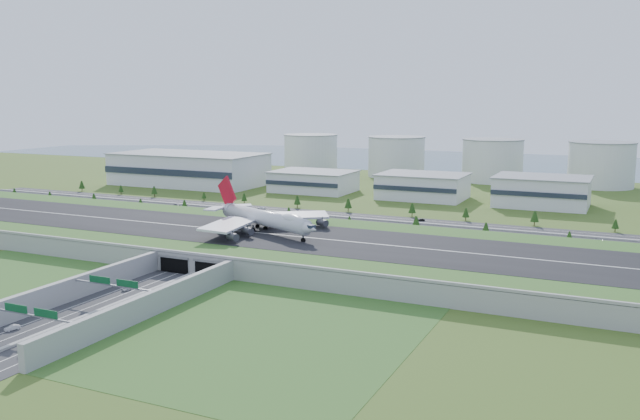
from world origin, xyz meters
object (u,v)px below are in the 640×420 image
at_px(car_5, 421,220).
at_px(car_7, 261,208).
at_px(boeing_747, 264,218).
at_px(car_4, 177,205).
at_px(car_2, 172,292).
at_px(car_3, 33,355).
at_px(car_1, 12,328).
at_px(fuel_tank_a, 311,154).
at_px(car_6, 600,241).
at_px(car_0, 127,289).

bearing_deg(car_5, car_7, -111.15).
distance_m(boeing_747, car_4, 143.43).
height_order(car_2, car_3, car_3).
xyz_separation_m(car_2, car_4, (-120.85, 164.85, 0.04)).
bearing_deg(car_1, fuel_tank_a, 121.36).
height_order(car_1, car_6, car_6).
bearing_deg(car_1, car_4, 132.21).
distance_m(car_0, car_1, 48.37).
xyz_separation_m(fuel_tank_a, car_1, (108.68, -437.48, -16.61)).
height_order(car_0, car_5, car_0).
height_order(boeing_747, car_6, boeing_747).
distance_m(car_0, car_3, 65.57).
height_order(car_5, car_7, car_7).
xyz_separation_m(car_3, car_4, (-124.09, 230.66, -0.07)).
xyz_separation_m(car_0, car_4, (-103.11, 168.54, 0.08)).
xyz_separation_m(car_1, car_5, (60.75, 231.60, -0.11)).
bearing_deg(car_1, car_3, -12.66).
xyz_separation_m(fuel_tank_a, car_6, (265.59, -225.32, -16.56)).
xyz_separation_m(car_3, car_7, (-67.01, 242.02, 0.02)).
xyz_separation_m(car_6, car_7, (-200.03, 16.03, 0.03)).
distance_m(car_0, car_4, 197.57).
xyz_separation_m(car_0, car_5, (57.83, 183.32, -0.02)).
xyz_separation_m(car_5, car_7, (-103.87, -3.41, 0.19)).
relative_size(car_3, car_4, 1.28).
distance_m(boeing_747, car_2, 80.74).
relative_size(car_4, car_5, 1.12).
xyz_separation_m(car_4, car_7, (57.07, 11.37, 0.08)).
xyz_separation_m(fuel_tank_a, car_0, (111.60, -389.19, -16.70)).
height_order(car_0, car_1, car_1).
distance_m(car_4, car_7, 58.19).
bearing_deg(car_7, car_1, 8.00).
xyz_separation_m(boeing_747, car_0, (-11.15, -82.95, -13.96)).
height_order(car_0, car_2, car_2).
bearing_deg(car_7, car_0, 11.65).
distance_m(boeing_747, car_1, 132.71).
distance_m(car_0, car_7, 185.70).
bearing_deg(boeing_747, car_5, 89.93).
relative_size(car_3, car_5, 1.42).
relative_size(boeing_747, car_5, 17.96).
relative_size(car_0, car_4, 0.89).
distance_m(car_2, car_6, 210.29).
distance_m(car_3, car_6, 262.23).
height_order(fuel_tank_a, boeing_747, fuel_tank_a).
height_order(car_4, car_6, car_6).
relative_size(car_0, car_7, 0.69).
xyz_separation_m(boeing_747, car_4, (-114.26, 85.59, -13.88)).
bearing_deg(fuel_tank_a, car_2, -71.45).
distance_m(car_0, car_6, 224.87).
distance_m(fuel_tank_a, car_2, 406.97).
bearing_deg(boeing_747, car_2, -60.37).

